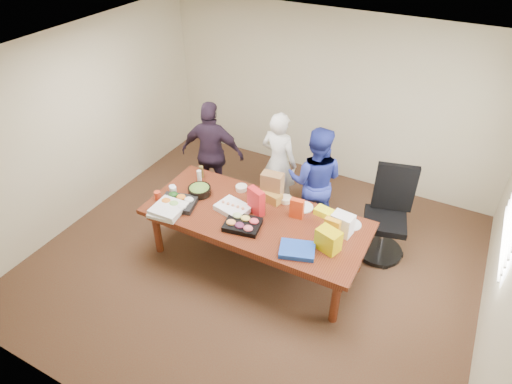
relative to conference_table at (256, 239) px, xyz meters
The scene contains 36 objects.
floor 0.39m from the conference_table, ahead, with size 5.50×5.00×0.02m, color #47301E.
ceiling 2.33m from the conference_table, ahead, with size 5.50×5.00×0.02m, color white.
wall_back 2.68m from the conference_table, 90.00° to the left, with size 5.50×0.04×2.70m, color beige.
wall_front 2.68m from the conference_table, 90.00° to the right, with size 5.50×0.04×2.70m, color beige.
wall_left 2.92m from the conference_table, behind, with size 0.04×5.00×2.70m, color beige.
conference_table is the anchor object (origin of this frame).
office_chair 1.70m from the conference_table, 32.41° to the left, with size 0.62×0.62×1.23m, color black.
person_center 1.32m from the conference_table, 102.29° to the left, with size 0.58×0.38×1.58m, color white.
person_right 1.16m from the conference_table, 68.86° to the left, with size 0.78×0.61×1.61m, color navy.
person_left 1.61m from the conference_table, 142.57° to the left, with size 0.96×0.40×1.64m, color #281B29.
veggie_tray 1.10m from the conference_table, 164.75° to the right, with size 0.45×0.35×0.07m, color black.
fruit_tray 0.48m from the conference_table, 100.00° to the right, with size 0.42×0.33×0.06m, color black.
sheet_cake 0.51m from the conference_table, behind, with size 0.41×0.31×0.07m, color white.
salad_bowl 0.98m from the conference_table, behind, with size 0.31×0.31×0.10m, color black.
chip_bag_blue 0.89m from the conference_table, 25.98° to the right, with size 0.39×0.30×0.06m, color #1A44B1.
chip_bag_red 0.55m from the conference_table, 114.21° to the left, with size 0.24×0.10×0.35m, color red.
chip_bag_yellow 1.09m from the conference_table, ahead, with size 0.18×0.07×0.27m, color orange.
chip_bag_orange 0.72m from the conference_table, 26.28° to the left, with size 0.17×0.08×0.26m, color red.
mayo_jar 0.63m from the conference_table, 95.87° to the left, with size 0.09×0.09×0.15m, color silver.
mustard_bottle 0.64m from the conference_table, 35.19° to the left, with size 0.05×0.05×0.15m, color yellow.
dressing_bottle 1.24m from the conference_table, 158.92° to the left, with size 0.06×0.06×0.18m, color brown.
ranch_bottle 1.17m from the conference_table, 163.82° to the left, with size 0.06×0.06×0.19m, color beige.
banana_bunch 0.96m from the conference_table, 29.34° to the left, with size 0.25×0.15×0.08m, color #FFFA13.
bread_loaf 0.58m from the conference_table, 88.97° to the left, with size 0.33×0.14×0.13m, color olive.
kraft_bag 0.72m from the conference_table, 90.21° to the left, with size 0.28×0.16×0.36m, color brown.
red_cup 1.40m from the conference_table, 167.79° to the right, with size 0.08×0.08×0.11m, color red.
clear_cup_a 1.26m from the conference_table, behind, with size 0.08×0.08×0.11m, color white.
clear_cup_b 1.28m from the conference_table, behind, with size 0.08×0.08×0.12m, color white.
pizza_box_lower 1.18m from the conference_table, 155.97° to the right, with size 0.38×0.38×0.04m, color silver.
pizza_box_upper 1.18m from the conference_table, 156.54° to the right, with size 0.38×0.38×0.04m, color white.
plate_a 1.24m from the conference_table, 19.81° to the left, with size 0.24×0.24×0.01m, color silver.
plate_b 0.74m from the conference_table, 43.93° to the left, with size 0.25×0.25×0.02m, color white.
dip_bowl_a 0.64m from the conference_table, 66.22° to the left, with size 0.16×0.16×0.06m, color beige.
dip_bowl_b 0.72m from the conference_table, 136.59° to the left, with size 0.16×0.16×0.06m, color beige.
grocery_bag_white 1.18m from the conference_table, 10.89° to the left, with size 0.25×0.18×0.26m, color white.
grocery_bag_yellow 1.13m from the conference_table, ahead, with size 0.26×0.18×0.26m, color #D2B705.
Camera 1 is at (2.02, -3.80, 4.21)m, focal length 31.09 mm.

